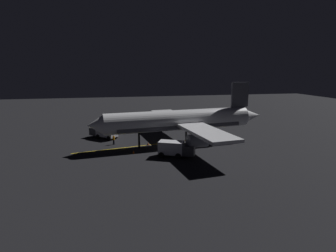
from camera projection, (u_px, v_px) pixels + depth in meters
ground_plane at (179, 145)px, 52.03m from camera, size 180.00×180.00×0.20m
apron_guide_stripe at (156, 144)px, 52.16m from camera, size 6.21×29.30×0.01m
airliner at (182, 121)px, 51.33m from camera, size 30.47×33.34×11.04m
baggage_truck at (104, 132)px, 56.34m from camera, size 5.43×5.69×2.28m
catering_truck at (175, 149)px, 44.52m from camera, size 4.28×5.95×2.43m
ground_crew_worker at (114, 140)px, 51.73m from camera, size 0.40×0.40×1.74m
traffic_cone_near_left at (134, 152)px, 46.23m from camera, size 0.50×0.50×0.55m
traffic_cone_near_right at (148, 144)px, 51.40m from camera, size 0.50×0.50×0.55m
traffic_cone_under_wing at (117, 136)px, 56.95m from camera, size 0.50×0.50×0.55m
traffic_cone_far at (160, 149)px, 48.11m from camera, size 0.50×0.50×0.55m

